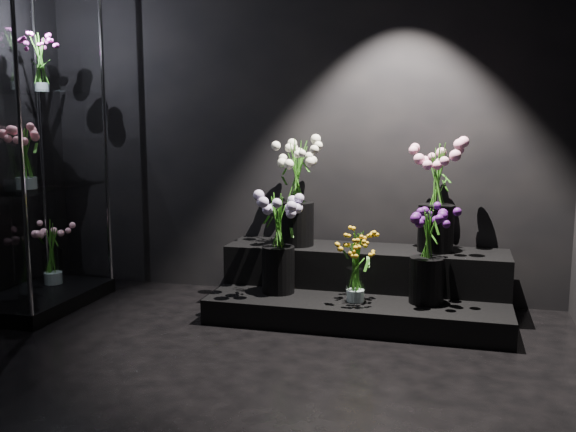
% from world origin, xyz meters
% --- Properties ---
extents(floor, '(4.00, 4.00, 0.00)m').
position_xyz_m(floor, '(0.00, 0.00, 0.00)').
color(floor, black).
rests_on(floor, ground).
extents(wall_back, '(4.00, 0.00, 4.00)m').
position_xyz_m(wall_back, '(0.00, 2.00, 1.40)').
color(wall_back, black).
rests_on(wall_back, floor).
extents(display_riser, '(1.98, 0.88, 0.44)m').
position_xyz_m(display_riser, '(0.59, 1.61, 0.18)').
color(display_riser, black).
rests_on(display_riser, floor).
extents(display_case, '(0.61, 1.02, 2.24)m').
position_xyz_m(display_case, '(-1.67, 1.16, 1.12)').
color(display_case, black).
rests_on(display_case, floor).
extents(bouquet_orange_bells, '(0.30, 0.30, 0.47)m').
position_xyz_m(bouquet_orange_bells, '(0.59, 1.30, 0.41)').
color(bouquet_orange_bells, white).
rests_on(bouquet_orange_bells, display_riser).
extents(bouquet_lilac, '(0.45, 0.45, 0.69)m').
position_xyz_m(bouquet_lilac, '(0.05, 1.39, 0.57)').
color(bouquet_lilac, black).
rests_on(bouquet_lilac, display_riser).
extents(bouquet_purple, '(0.38, 0.38, 0.63)m').
position_xyz_m(bouquet_purple, '(1.04, 1.40, 0.52)').
color(bouquet_purple, black).
rests_on(bouquet_purple, display_riser).
extents(bouquet_cream_roses, '(0.43, 0.43, 0.75)m').
position_xyz_m(bouquet_cream_roses, '(0.10, 1.70, 0.87)').
color(bouquet_cream_roses, black).
rests_on(bouquet_cream_roses, display_riser).
extents(bouquet_pink_roses, '(0.49, 0.49, 0.74)m').
position_xyz_m(bouquet_pink_roses, '(1.08, 1.74, 0.87)').
color(bouquet_pink_roses, black).
rests_on(bouquet_pink_roses, display_riser).
extents(bouquet_case_pink, '(0.34, 0.34, 0.44)m').
position_xyz_m(bouquet_case_pink, '(-1.61, 1.00, 1.10)').
color(bouquet_case_pink, white).
rests_on(bouquet_case_pink, display_case).
extents(bouquet_case_magenta, '(0.28, 0.28, 0.40)m').
position_xyz_m(bouquet_case_magenta, '(-1.69, 1.34, 1.74)').
color(bouquet_case_magenta, white).
rests_on(bouquet_case_magenta, display_case).
extents(bouquet_case_base_pink, '(0.33, 0.33, 0.49)m').
position_xyz_m(bouquet_case_base_pink, '(-1.73, 1.40, 0.36)').
color(bouquet_case_base_pink, white).
rests_on(bouquet_case_base_pink, display_case).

